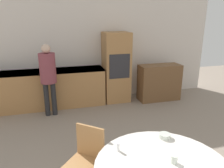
% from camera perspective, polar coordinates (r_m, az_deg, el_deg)
% --- Properties ---
extents(wall_back, '(6.89, 0.05, 2.60)m').
position_cam_1_polar(wall_back, '(5.72, -6.60, 8.69)').
color(wall_back, silver).
rests_on(wall_back, ground_plane).
extents(kitchen_counter, '(2.92, 0.60, 0.91)m').
position_cam_1_polar(kitchen_counter, '(5.51, -17.44, -1.21)').
color(kitchen_counter, '#AD7A47').
rests_on(kitchen_counter, ground_plane).
extents(oven_unit, '(0.65, 0.59, 1.77)m').
position_cam_1_polar(oven_unit, '(5.62, 1.11, 4.36)').
color(oven_unit, '#AD7A47').
rests_on(oven_unit, ground_plane).
extents(sideboard, '(1.08, 0.45, 0.94)m').
position_cam_1_polar(sideboard, '(5.89, 12.21, 0.41)').
color(sideboard, brown).
rests_on(sideboard, ground_plane).
extents(chair_far_left, '(0.56, 0.56, 0.88)m').
position_cam_1_polar(chair_far_left, '(2.81, -6.69, -18.54)').
color(chair_far_left, '#AD7A47').
rests_on(chair_far_left, ground_plane).
extents(person_standing, '(0.34, 0.34, 1.59)m').
position_cam_1_polar(person_standing, '(4.87, -16.38, 2.83)').
color(person_standing, '#262628').
rests_on(person_standing, ground_plane).
extents(cup, '(0.07, 0.07, 0.08)m').
position_cam_1_polar(cup, '(2.36, 15.92, -18.40)').
color(cup, silver).
rests_on(cup, dining_table).
extents(bowl_far, '(0.14, 0.14, 0.05)m').
position_cam_1_polar(bowl_far, '(2.75, 13.60, -13.00)').
color(bowl_far, silver).
rests_on(bowl_far, dining_table).
extents(salt_shaker, '(0.03, 0.03, 0.09)m').
position_cam_1_polar(salt_shaker, '(2.44, 1.61, -16.14)').
color(salt_shaker, white).
rests_on(salt_shaker, dining_table).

